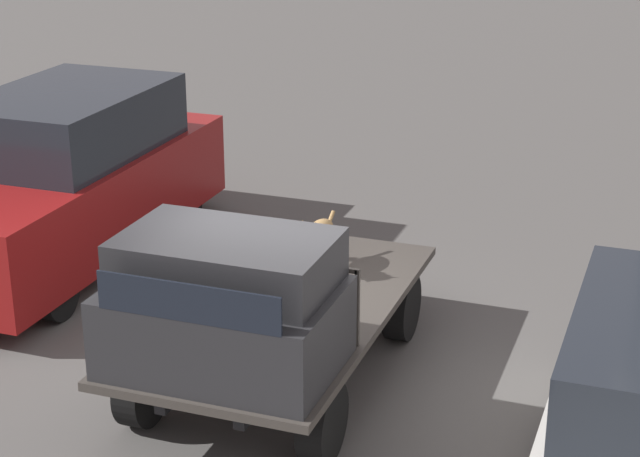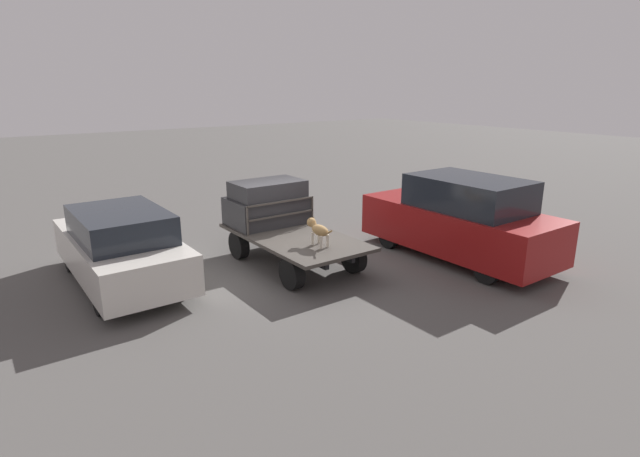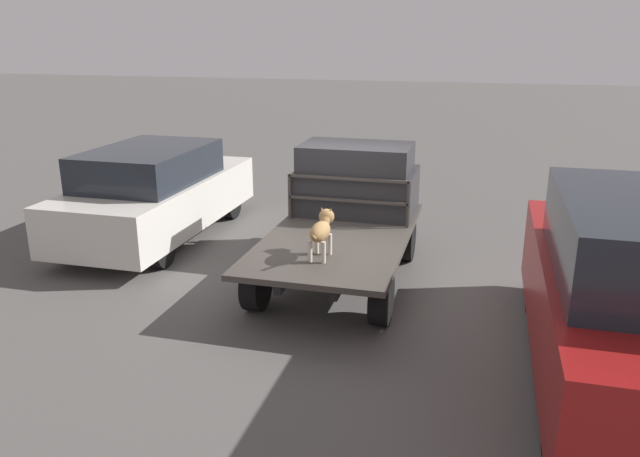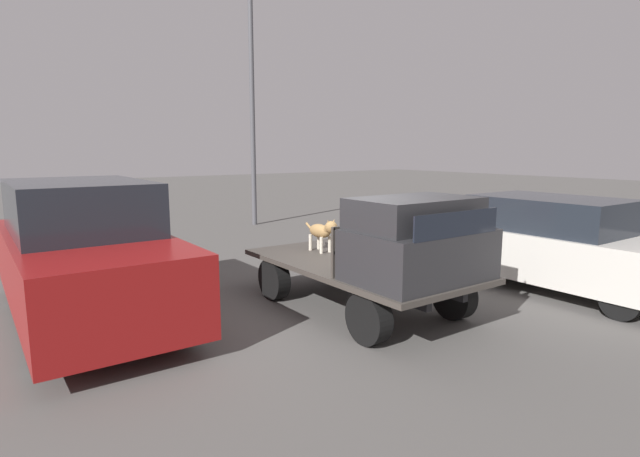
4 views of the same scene
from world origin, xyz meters
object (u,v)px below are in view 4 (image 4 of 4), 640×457
object	(u,v)px
flatbed_truck	(359,274)
dog	(323,231)
light_pole_near	(251,64)
parked_pickup_far	(85,253)
parked_sedan	(558,244)

from	to	relation	value
flatbed_truck	dog	bearing A→B (deg)	179.87
light_pole_near	flatbed_truck	bearing A→B (deg)	-18.05
dog	parked_pickup_far	distance (m)	3.78
dog	light_pole_near	size ratio (longest dim) A/B	0.12
parked_pickup_far	light_pole_near	size ratio (longest dim) A/B	0.64
flatbed_truck	light_pole_near	size ratio (longest dim) A/B	0.51
dog	parked_sedan	world-z (taller)	parked_sedan
dog	parked_sedan	size ratio (longest dim) A/B	0.20
flatbed_truck	light_pole_near	world-z (taller)	light_pole_near
parked_sedan	light_pole_near	world-z (taller)	light_pole_near
flatbed_truck	parked_sedan	size ratio (longest dim) A/B	0.86
flatbed_truck	parked_sedan	xyz separation A→B (m)	(1.23, 3.67, 0.27)
flatbed_truck	light_pole_near	bearing A→B (deg)	161.95
flatbed_truck	parked_sedan	world-z (taller)	parked_sedan
parked_sedan	parked_pickup_far	size ratio (longest dim) A/B	0.92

